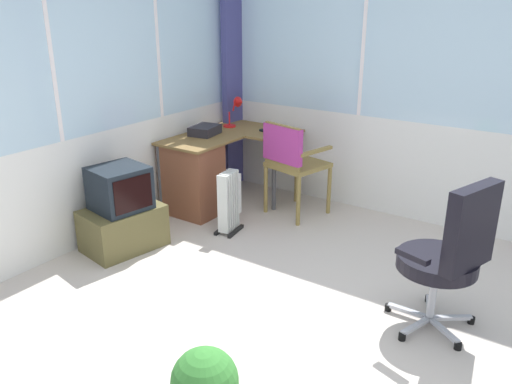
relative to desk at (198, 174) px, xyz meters
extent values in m
cube|color=beige|center=(-1.24, -1.97, -0.43)|extent=(5.49, 5.59, 0.06)
cube|color=silver|center=(-1.24, 0.35, 0.08)|extent=(4.49, 0.06, 0.94)
cube|color=silver|center=(-1.24, 0.35, 1.32)|extent=(4.40, 0.06, 1.54)
cube|color=white|center=(-1.24, 0.35, 1.32)|extent=(0.04, 0.07, 1.54)
cube|color=white|center=(-0.12, 0.35, 1.32)|extent=(0.04, 0.07, 1.54)
cube|color=silver|center=(1.04, -1.97, 0.08)|extent=(0.06, 4.59, 0.94)
cube|color=silver|center=(1.04, -1.97, 1.32)|extent=(0.06, 4.50, 1.54)
cube|color=white|center=(1.04, -1.21, 1.32)|extent=(0.07, 0.04, 1.54)
cube|color=#434380|center=(0.91, 0.22, 0.89)|extent=(0.31, 0.09, 2.57)
cube|color=brown|center=(0.34, 0.02, 0.32)|extent=(1.29, 0.57, 0.02)
cube|color=brown|center=(0.70, -0.45, 0.32)|extent=(0.57, 0.37, 0.02)
cube|color=brown|center=(-0.07, 0.02, -0.05)|extent=(0.40, 0.53, 0.69)
cylinder|color=#4C4C51|center=(0.46, -0.59, -0.05)|extent=(0.04, 0.04, 0.70)
cylinder|color=#4C4C51|center=(-0.26, 0.26, -0.05)|extent=(0.04, 0.04, 0.70)
cylinder|color=red|center=(0.64, 0.09, 0.34)|extent=(0.13, 0.13, 0.02)
cylinder|color=red|center=(0.64, 0.09, 0.42)|extent=(0.02, 0.02, 0.14)
cylinder|color=red|center=(0.69, 0.06, 0.56)|extent=(0.04, 0.06, 0.14)
cone|color=red|center=(0.74, 0.02, 0.59)|extent=(0.14, 0.14, 0.12)
cube|color=black|center=(0.66, -0.36, 0.34)|extent=(0.07, 0.16, 0.02)
cube|color=#26242B|center=(0.23, 0.09, 0.38)|extent=(0.33, 0.28, 0.09)
cylinder|color=olive|center=(0.69, -1.09, -0.16)|extent=(0.04, 0.04, 0.48)
cylinder|color=olive|center=(0.79, -0.66, -0.16)|extent=(0.04, 0.04, 0.48)
cylinder|color=olive|center=(0.26, -0.99, -0.16)|extent=(0.04, 0.04, 0.48)
cylinder|color=olive|center=(0.36, -0.56, -0.16)|extent=(0.04, 0.04, 0.48)
cube|color=olive|center=(0.52, -0.83, 0.10)|extent=(0.58, 0.58, 0.04)
cube|color=olive|center=(0.31, -0.78, 0.33)|extent=(0.13, 0.43, 0.41)
cube|color=#AF368B|center=(0.31, -0.78, 0.35)|extent=(0.16, 0.46, 0.34)
cube|color=olive|center=(0.47, -1.04, 0.28)|extent=(0.43, 0.14, 0.03)
cube|color=olive|center=(0.57, -0.61, 0.28)|extent=(0.43, 0.14, 0.03)
cube|color=#B7B7BF|center=(-0.77, -2.46, -0.35)|extent=(0.28, 0.12, 0.02)
cylinder|color=black|center=(-0.90, -2.42, -0.37)|extent=(0.05, 0.05, 0.05)
cube|color=#B7B7BF|center=(-0.72, -2.62, -0.35)|extent=(0.19, 0.25, 0.02)
cylinder|color=black|center=(-0.80, -2.73, -0.37)|extent=(0.05, 0.05, 0.05)
cube|color=#B7B7BF|center=(-0.56, -2.62, -0.35)|extent=(0.19, 0.25, 0.02)
cylinder|color=black|center=(-0.47, -2.73, -0.37)|extent=(0.05, 0.05, 0.05)
cube|color=#B7B7BF|center=(-0.50, -2.46, -0.35)|extent=(0.28, 0.12, 0.02)
cylinder|color=black|center=(-0.37, -2.42, -0.37)|extent=(0.05, 0.05, 0.05)
cube|color=#B7B7BF|center=(-0.64, -2.36, -0.35)|extent=(0.04, 0.28, 0.02)
cylinder|color=black|center=(-0.64, -2.22, -0.37)|extent=(0.05, 0.05, 0.05)
cylinder|color=#B7B7BF|center=(-0.64, -2.50, -0.16)|extent=(0.05, 0.05, 0.35)
cylinder|color=black|center=(-0.64, -2.50, 0.06)|extent=(0.50, 0.50, 0.09)
cube|color=black|center=(-0.70, -2.68, 0.36)|extent=(0.43, 0.22, 0.52)
cube|color=black|center=(-0.38, -2.59, 0.19)|extent=(0.12, 0.22, 0.04)
cube|color=black|center=(-0.89, -2.42, 0.19)|extent=(0.12, 0.22, 0.04)
cube|color=brown|center=(-0.99, 0.00, -0.21)|extent=(0.71, 0.55, 0.36)
cube|color=black|center=(-0.99, 0.00, 0.15)|extent=(0.48, 0.47, 0.36)
cube|color=black|center=(-1.03, -0.20, 0.15)|extent=(0.34, 0.07, 0.28)
cube|color=silver|center=(-0.33, -0.56, -0.10)|extent=(0.04, 0.10, 0.54)
cube|color=silver|center=(-0.29, -0.55, -0.10)|extent=(0.04, 0.10, 0.54)
cube|color=silver|center=(-0.24, -0.55, -0.10)|extent=(0.04, 0.10, 0.54)
cube|color=silver|center=(-0.20, -0.54, -0.10)|extent=(0.04, 0.10, 0.54)
cube|color=silver|center=(-0.16, -0.53, -0.10)|extent=(0.04, 0.10, 0.54)
cube|color=silver|center=(-0.12, -0.53, -0.10)|extent=(0.04, 0.10, 0.54)
cube|color=black|center=(-0.21, -0.61, -0.38)|extent=(0.27, 0.07, 0.03)
cube|color=black|center=(-0.23, -0.47, -0.38)|extent=(0.27, 0.07, 0.03)
cube|color=silver|center=(-0.08, -0.52, -0.07)|extent=(0.06, 0.10, 0.38)
sphere|color=#33772F|center=(-2.12, -1.83, -0.15)|extent=(0.34, 0.34, 0.34)
camera|label=1|loc=(-3.68, -3.21, 1.61)|focal=36.59mm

